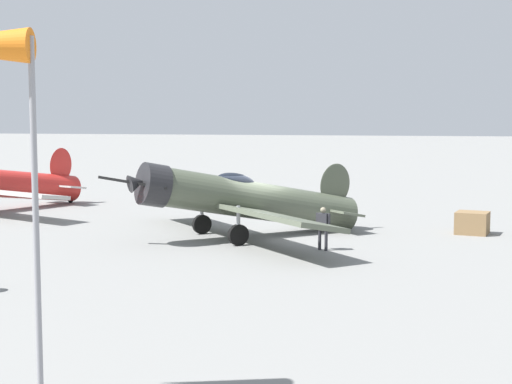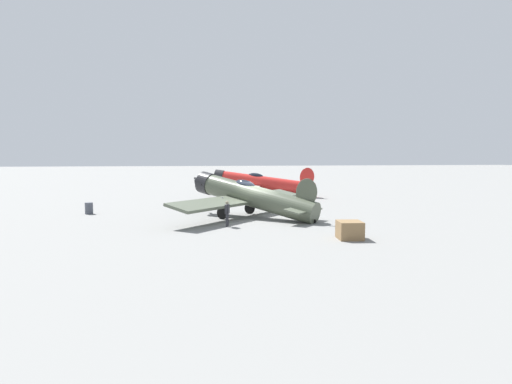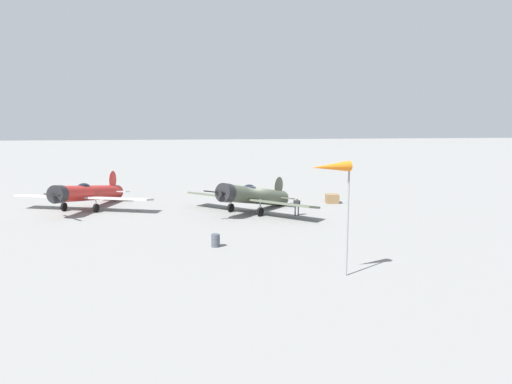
{
  "view_description": "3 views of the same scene",
  "coord_description": "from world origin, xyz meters",
  "px_view_note": "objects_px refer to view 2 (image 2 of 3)",
  "views": [
    {
      "loc": [
        28.96,
        8.35,
        4.68
      ],
      "look_at": [
        0.0,
        -0.0,
        1.8
      ],
      "focal_mm": 52.97,
      "sensor_mm": 36.0,
      "label": 1
    },
    {
      "loc": [
        5.96,
        28.1,
        4.1
      ],
      "look_at": [
        0.0,
        -0.0,
        1.8
      ],
      "focal_mm": 29.54,
      "sensor_mm": 36.0,
      "label": 2
    },
    {
      "loc": [
        40.65,
        -6.9,
        7.95
      ],
      "look_at": [
        0.0,
        -0.0,
        1.8
      ],
      "focal_mm": 32.0,
      "sensor_mm": 36.0,
      "label": 3
    }
  ],
  "objects_px": {
    "airplane_foreground": "(250,196)",
    "airplane_mid_apron": "(261,183)",
    "ground_crew_mechanic": "(227,211)",
    "fuel_drum": "(89,208)",
    "equipment_crate": "(350,230)"
  },
  "relations": [
    {
      "from": "airplane_mid_apron",
      "to": "ground_crew_mechanic",
      "type": "height_order",
      "value": "airplane_mid_apron"
    },
    {
      "from": "fuel_drum",
      "to": "airplane_foreground",
      "type": "bearing_deg",
      "value": 159.17
    },
    {
      "from": "airplane_mid_apron",
      "to": "ground_crew_mechanic",
      "type": "distance_m",
      "value": 19.7
    },
    {
      "from": "airplane_mid_apron",
      "to": "equipment_crate",
      "type": "bearing_deg",
      "value": 108.95
    },
    {
      "from": "airplane_foreground",
      "to": "airplane_mid_apron",
      "type": "xyz_separation_m",
      "value": [
        -4.14,
        -15.09,
        -0.0
      ]
    },
    {
      "from": "airplane_foreground",
      "to": "ground_crew_mechanic",
      "type": "xyz_separation_m",
      "value": [
        2.08,
        3.59,
        -0.56
      ]
    },
    {
      "from": "ground_crew_mechanic",
      "to": "fuel_drum",
      "type": "bearing_deg",
      "value": 162.04
    },
    {
      "from": "airplane_foreground",
      "to": "airplane_mid_apron",
      "type": "height_order",
      "value": "airplane_mid_apron"
    },
    {
      "from": "ground_crew_mechanic",
      "to": "equipment_crate",
      "type": "height_order",
      "value": "ground_crew_mechanic"
    },
    {
      "from": "fuel_drum",
      "to": "airplane_mid_apron",
      "type": "bearing_deg",
      "value": -144.97
    },
    {
      "from": "ground_crew_mechanic",
      "to": "fuel_drum",
      "type": "xyz_separation_m",
      "value": [
        9.18,
        -7.88,
        -0.52
      ]
    },
    {
      "from": "airplane_foreground",
      "to": "fuel_drum",
      "type": "relative_size",
      "value": 12.85
    },
    {
      "from": "airplane_mid_apron",
      "to": "fuel_drum",
      "type": "height_order",
      "value": "airplane_mid_apron"
    },
    {
      "from": "airplane_mid_apron",
      "to": "fuel_drum",
      "type": "distance_m",
      "value": 18.85
    },
    {
      "from": "airplane_mid_apron",
      "to": "fuel_drum",
      "type": "xyz_separation_m",
      "value": [
        15.41,
        10.8,
        -1.08
      ]
    }
  ]
}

